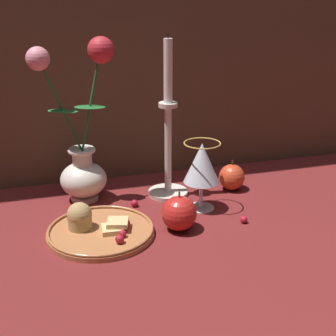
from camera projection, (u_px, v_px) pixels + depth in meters
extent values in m
plane|color=maroon|center=(174.00, 216.00, 1.02)|extent=(2.40, 2.40, 0.00)
cylinder|color=silver|center=(85.00, 197.00, 1.10)|extent=(0.06, 0.06, 0.01)
ellipsoid|color=silver|center=(84.00, 179.00, 1.09)|extent=(0.11, 0.11, 0.08)
cylinder|color=silver|center=(82.00, 159.00, 1.07)|extent=(0.05, 0.05, 0.04)
torus|color=silver|center=(82.00, 150.00, 1.06)|extent=(0.06, 0.06, 0.01)
cylinder|color=#23662D|center=(61.00, 106.00, 1.02)|extent=(0.08, 0.01, 0.21)
ellipsoid|color=#23662D|center=(63.00, 111.00, 1.02)|extent=(0.08, 0.07, 0.00)
sphere|color=pink|center=(38.00, 59.00, 0.97)|extent=(0.05, 0.05, 0.05)
cylinder|color=#23662D|center=(91.00, 102.00, 1.02)|extent=(0.06, 0.02, 0.22)
ellipsoid|color=#23662D|center=(90.00, 107.00, 1.03)|extent=(0.08, 0.06, 0.00)
sphere|color=red|center=(101.00, 50.00, 0.98)|extent=(0.06, 0.06, 0.06)
cylinder|color=#B77042|center=(101.00, 232.00, 0.94)|extent=(0.22, 0.22, 0.01)
torus|color=#B77042|center=(101.00, 229.00, 0.94)|extent=(0.21, 0.21, 0.01)
cylinder|color=tan|center=(80.00, 221.00, 0.94)|extent=(0.05, 0.05, 0.03)
sphere|color=tan|center=(80.00, 215.00, 0.94)|extent=(0.05, 0.05, 0.05)
cube|color=#DBBC7A|center=(112.00, 229.00, 0.93)|extent=(0.04, 0.04, 0.01)
cube|color=#DBBC7A|center=(118.00, 223.00, 0.94)|extent=(0.05, 0.05, 0.01)
sphere|color=#AD192D|center=(120.00, 239.00, 0.89)|extent=(0.02, 0.02, 0.02)
sphere|color=#AD192D|center=(123.00, 234.00, 0.91)|extent=(0.01, 0.01, 0.01)
sphere|color=#AD192D|center=(126.00, 224.00, 0.94)|extent=(0.02, 0.02, 0.02)
cylinder|color=silver|center=(201.00, 207.00, 1.06)|extent=(0.06, 0.06, 0.00)
cylinder|color=silver|center=(201.00, 194.00, 1.05)|extent=(0.01, 0.01, 0.06)
cone|color=silver|center=(202.00, 163.00, 1.02)|extent=(0.08, 0.08, 0.09)
cone|color=#E5CC66|center=(202.00, 169.00, 1.02)|extent=(0.07, 0.07, 0.06)
torus|color=gold|center=(202.00, 143.00, 1.00)|extent=(0.08, 0.08, 0.00)
cylinder|color=silver|center=(168.00, 192.00, 1.13)|extent=(0.09, 0.09, 0.01)
cylinder|color=silver|center=(168.00, 150.00, 1.09)|extent=(0.02, 0.02, 0.21)
cylinder|color=silver|center=(168.00, 105.00, 1.05)|extent=(0.04, 0.04, 0.01)
cylinder|color=white|center=(168.00, 71.00, 1.02)|extent=(0.02, 0.02, 0.14)
cylinder|color=black|center=(168.00, 36.00, 1.00)|extent=(0.00, 0.00, 0.01)
sphere|color=#D14223|center=(232.00, 177.00, 1.15)|extent=(0.06, 0.06, 0.06)
cylinder|color=#4C3319|center=(233.00, 163.00, 1.13)|extent=(0.00, 0.00, 0.01)
sphere|color=red|center=(179.00, 213.00, 0.95)|extent=(0.07, 0.07, 0.07)
cylinder|color=#4C3319|center=(179.00, 194.00, 0.94)|extent=(0.00, 0.00, 0.01)
sphere|color=#AD192D|center=(134.00, 203.00, 1.06)|extent=(0.02, 0.02, 0.02)
sphere|color=#AD192D|center=(165.00, 208.00, 1.04)|extent=(0.02, 0.02, 0.02)
sphere|color=#AD192D|center=(244.00, 220.00, 0.99)|extent=(0.02, 0.02, 0.02)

